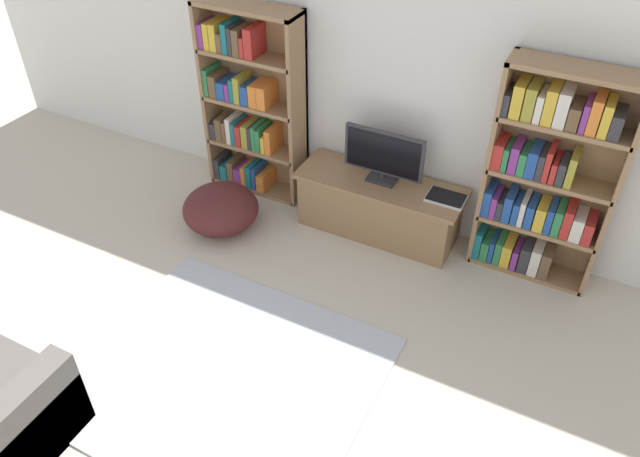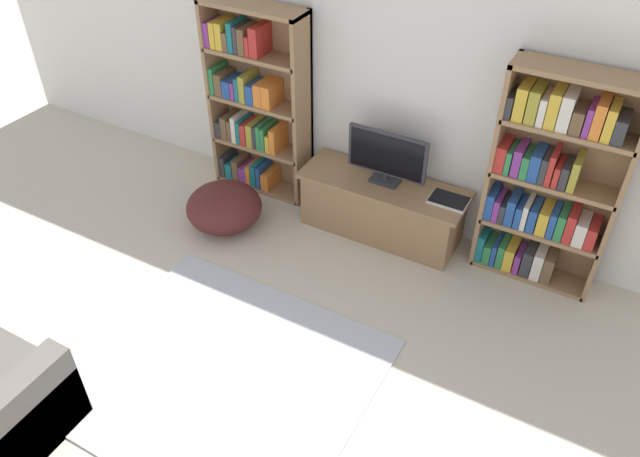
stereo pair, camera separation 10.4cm
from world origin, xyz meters
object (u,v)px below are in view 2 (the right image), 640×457
tv_stand (382,208)px  laptop (449,200)px  bookshelf_left (255,103)px  television (387,157)px  beanbag_ottoman (224,207)px  bookshelf_right (549,183)px

tv_stand → laptop: size_ratio=4.62×
bookshelf_left → tv_stand: (1.36, -0.13, -0.60)m
tv_stand → television: bearing=90.0°
bookshelf_left → beanbag_ottoman: (0.09, -0.71, -0.67)m
bookshelf_right → television: size_ratio=2.57×
television → laptop: 0.62m
bookshelf_left → bookshelf_right: bearing=-0.1°
bookshelf_left → beanbag_ottoman: bearing=-82.8°
bookshelf_left → laptop: bearing=-3.6°
bookshelf_right → laptop: bookshelf_right is taller
laptop → beanbag_ottoman: laptop is taller
laptop → tv_stand: bearing=-178.8°
television → laptop: size_ratio=2.21×
television → beanbag_ottoman: size_ratio=1.03×
television → tv_stand: bearing=-90.0°
bookshelf_right → tv_stand: 1.41m
television → laptop: (0.57, -0.01, -0.23)m
bookshelf_right → laptop: bearing=-170.3°
bookshelf_left → bookshelf_right: same height
tv_stand → beanbag_ottoman: tv_stand is taller
bookshelf_left → bookshelf_right: size_ratio=1.00×
television → beanbag_ottoman: (-1.27, -0.60, -0.58)m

